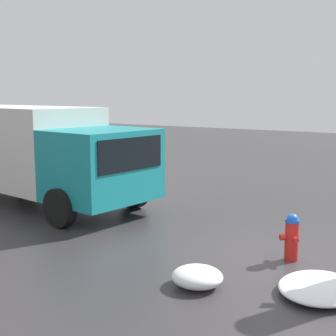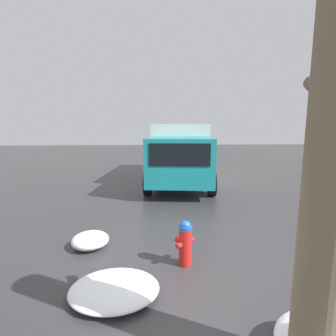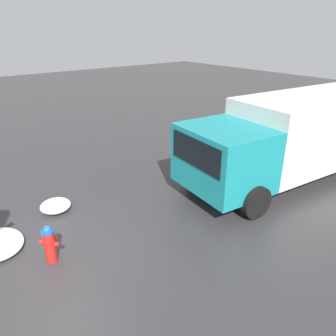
# 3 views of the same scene
# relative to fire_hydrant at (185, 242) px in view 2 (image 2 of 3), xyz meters

# --- Properties ---
(ground_plane) EXTENTS (60.00, 60.00, 0.00)m
(ground_plane) POSITION_rel_fire_hydrant_xyz_m (-0.00, -0.00, -0.45)
(ground_plane) COLOR #333033
(fire_hydrant) EXTENTS (0.38, 0.39, 0.87)m
(fire_hydrant) POSITION_rel_fire_hydrant_xyz_m (0.00, 0.00, 0.00)
(fire_hydrant) COLOR red
(fire_hydrant) RESTS_ON ground_plane
(tree_trunk) EXTENTS (0.80, 0.52, 3.70)m
(tree_trunk) POSITION_rel_fire_hydrant_xyz_m (-2.32, -1.07, 1.42)
(tree_trunk) COLOR #7F6B51
(tree_trunk) RESTS_ON ground_plane
(delivery_truck) EXTENTS (7.69, 3.33, 2.65)m
(delivery_truck) POSITION_rel_fire_hydrant_xyz_m (7.75, -0.73, 1.02)
(delivery_truck) COLOR teal
(delivery_truck) RESTS_ON ground_plane
(snow_pile_by_hydrant) EXTENTS (0.82, 0.79, 0.31)m
(snow_pile_by_hydrant) POSITION_rel_fire_hydrant_xyz_m (0.84, 1.96, -0.29)
(snow_pile_by_hydrant) COLOR white
(snow_pile_by_hydrant) RESTS_ON ground_plane
(snow_pile_curbside) EXTENTS (1.19, 1.40, 0.21)m
(snow_pile_curbside) POSITION_rel_fire_hydrant_xyz_m (-0.85, 1.21, -0.34)
(snow_pile_curbside) COLOR white
(snow_pile_curbside) RESTS_ON ground_plane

